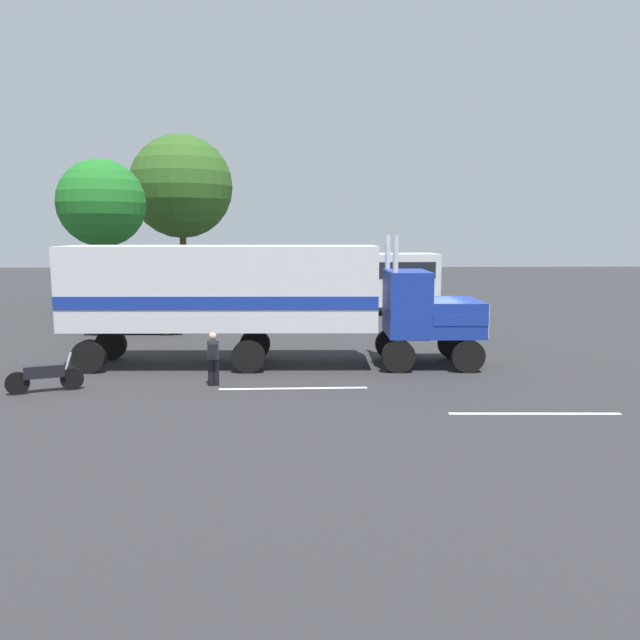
{
  "coord_description": "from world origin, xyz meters",
  "views": [
    {
      "loc": [
        -4.19,
        -21.26,
        4.61
      ],
      "look_at": [
        -3.6,
        -0.31,
        1.6
      ],
      "focal_mm": 34.47,
      "sensor_mm": 36.0,
      "label": 1
    }
  ],
  "objects_px": {
    "person_bystander": "(213,357)",
    "parked_car": "(136,315)",
    "parked_bus": "(339,278)",
    "semi_truck": "(254,293)",
    "tree_center": "(101,204)",
    "motorcycle": "(45,376)",
    "tree_left": "(181,187)"
  },
  "relations": [
    {
      "from": "person_bystander",
      "to": "parked_car",
      "type": "height_order",
      "value": "person_bystander"
    },
    {
      "from": "person_bystander",
      "to": "parked_bus",
      "type": "distance_m",
      "value": 17.01
    },
    {
      "from": "semi_truck",
      "to": "tree_center",
      "type": "bearing_deg",
      "value": 124.57
    },
    {
      "from": "parked_car",
      "to": "motorcycle",
      "type": "xyz_separation_m",
      "value": [
        0.21,
        -10.69,
        -0.33
      ]
    },
    {
      "from": "parked_bus",
      "to": "motorcycle",
      "type": "bearing_deg",
      "value": -119.43
    },
    {
      "from": "parked_bus",
      "to": "motorcycle",
      "type": "height_order",
      "value": "parked_bus"
    },
    {
      "from": "parked_car",
      "to": "tree_center",
      "type": "xyz_separation_m",
      "value": [
        -3.39,
        6.4,
        5.34
      ]
    },
    {
      "from": "tree_center",
      "to": "parked_car",
      "type": "bearing_deg",
      "value": -62.09
    },
    {
      "from": "motorcycle",
      "to": "tree_center",
      "type": "relative_size",
      "value": 0.23
    },
    {
      "from": "parked_bus",
      "to": "parked_car",
      "type": "xyz_separation_m",
      "value": [
        -9.75,
        -6.22,
        -1.26
      ]
    },
    {
      "from": "semi_truck",
      "to": "tree_left",
      "type": "relative_size",
      "value": 1.28
    },
    {
      "from": "parked_car",
      "to": "tree_center",
      "type": "bearing_deg",
      "value": 117.91
    },
    {
      "from": "tree_left",
      "to": "tree_center",
      "type": "height_order",
      "value": "tree_left"
    },
    {
      "from": "motorcycle",
      "to": "semi_truck",
      "type": "bearing_deg",
      "value": 30.56
    },
    {
      "from": "person_bystander",
      "to": "tree_center",
      "type": "relative_size",
      "value": 0.19
    },
    {
      "from": "person_bystander",
      "to": "parked_bus",
      "type": "xyz_separation_m",
      "value": [
        4.78,
        16.29,
        1.17
      ]
    },
    {
      "from": "parked_bus",
      "to": "tree_center",
      "type": "distance_m",
      "value": 13.77
    },
    {
      "from": "semi_truck",
      "to": "parked_bus",
      "type": "height_order",
      "value": "semi_truck"
    },
    {
      "from": "semi_truck",
      "to": "tree_center",
      "type": "height_order",
      "value": "tree_center"
    },
    {
      "from": "motorcycle",
      "to": "tree_center",
      "type": "height_order",
      "value": "tree_center"
    },
    {
      "from": "parked_bus",
      "to": "person_bystander",
      "type": "bearing_deg",
      "value": -106.34
    },
    {
      "from": "motorcycle",
      "to": "parked_car",
      "type": "bearing_deg",
      "value": 91.13
    },
    {
      "from": "motorcycle",
      "to": "tree_center",
      "type": "distance_m",
      "value": 18.36
    },
    {
      "from": "tree_left",
      "to": "parked_bus",
      "type": "bearing_deg",
      "value": -38.12
    },
    {
      "from": "parked_car",
      "to": "semi_truck",
      "type": "bearing_deg",
      "value": -50.32
    },
    {
      "from": "person_bystander",
      "to": "motorcycle",
      "type": "height_order",
      "value": "person_bystander"
    },
    {
      "from": "person_bystander",
      "to": "motorcycle",
      "type": "distance_m",
      "value": 4.83
    },
    {
      "from": "parked_bus",
      "to": "tree_left",
      "type": "xyz_separation_m",
      "value": [
        -10.25,
        8.04,
        5.57
      ]
    },
    {
      "from": "motorcycle",
      "to": "tree_left",
      "type": "distance_m",
      "value": 25.97
    },
    {
      "from": "tree_left",
      "to": "motorcycle",
      "type": "bearing_deg",
      "value": -88.38
    },
    {
      "from": "person_bystander",
      "to": "parked_car",
      "type": "xyz_separation_m",
      "value": [
        -4.98,
        10.06,
        -0.09
      ]
    },
    {
      "from": "person_bystander",
      "to": "tree_left",
      "type": "xyz_separation_m",
      "value": [
        -5.47,
        24.33,
        6.74
      ]
    }
  ]
}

